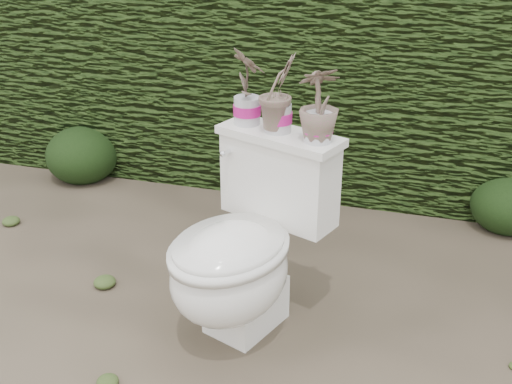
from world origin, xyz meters
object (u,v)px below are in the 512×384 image
(potted_plant_left, at_px, (247,88))
(potted_plant_center, at_px, (278,95))
(potted_plant_right, at_px, (319,107))
(toilet, at_px, (243,252))

(potted_plant_left, relative_size, potted_plant_center, 1.02)
(potted_plant_left, xyz_separation_m, potted_plant_center, (0.14, -0.05, -0.00))
(potted_plant_center, bearing_deg, potted_plant_right, -80.21)
(potted_plant_left, xyz_separation_m, potted_plant_right, (0.31, -0.12, -0.01))
(potted_plant_left, bearing_deg, potted_plant_right, -157.24)
(toilet, distance_m, potted_plant_center, 0.61)
(toilet, xyz_separation_m, potted_plant_right, (0.25, 0.16, 0.55))
(potted_plant_left, distance_m, potted_plant_right, 0.33)
(potted_plant_left, distance_m, potted_plant_center, 0.15)
(potted_plant_center, height_order, potted_plant_right, potted_plant_center)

